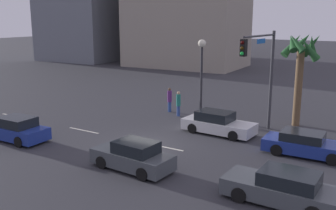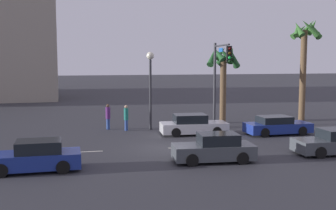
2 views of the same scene
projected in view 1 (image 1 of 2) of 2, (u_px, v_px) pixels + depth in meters
The scene contains 14 objects.
ground_plane at pixel (148, 144), 23.12m from camera, with size 220.00×220.00×0.00m, color #333338.
lane_stripe_1 at pixel (10, 115), 29.76m from camera, with size 1.80×0.14×0.01m, color silver.
lane_stripe_2 at pixel (84, 130), 25.80m from camera, with size 2.56×0.14×0.01m, color silver.
lane_stripe_3 at pixel (165, 147), 22.50m from camera, with size 2.44×0.14×0.01m, color silver.
car_0 at pixel (15, 129), 23.70m from camera, with size 4.42×1.99×1.47m.
car_1 at pixel (218, 124), 25.04m from camera, with size 4.70×2.07×1.43m.
car_2 at pixel (133, 156), 19.12m from camera, with size 4.26×2.01×1.47m.
car_4 at pixel (283, 188), 15.62m from camera, with size 4.69×1.97×1.41m.
car_5 at pixel (306, 145), 21.08m from camera, with size 4.64×2.06×1.30m.
traffic_signal at pixel (263, 66), 24.10m from camera, with size 0.65×4.54×6.49m.
streetlamp at pixel (202, 64), 27.77m from camera, with size 0.56×0.56×5.79m.
pedestrian_0 at pixel (170, 99), 30.65m from camera, with size 0.42×0.42×1.92m.
pedestrian_1 at pixel (178, 103), 29.33m from camera, with size 0.44×0.44×1.90m.
palm_tree_0 at pixel (301, 57), 26.00m from camera, with size 2.88×2.89×6.38m.
Camera 1 is at (12.71, -18.04, 7.37)m, focal length 41.75 mm.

